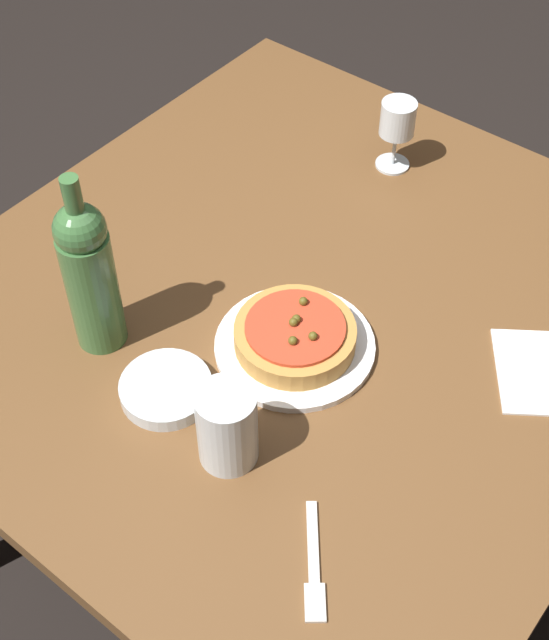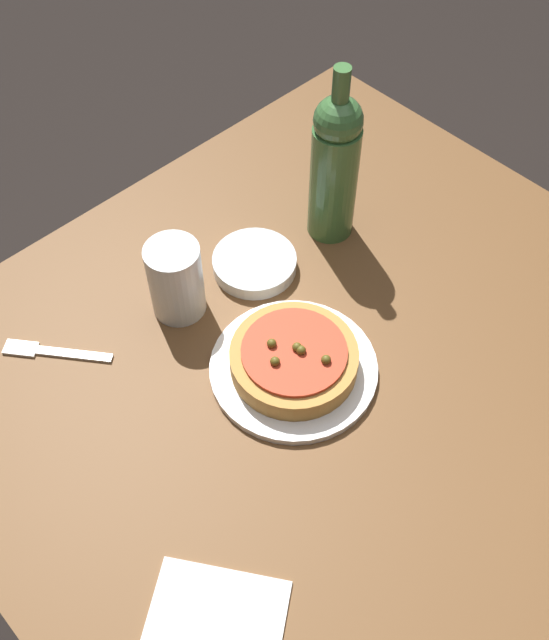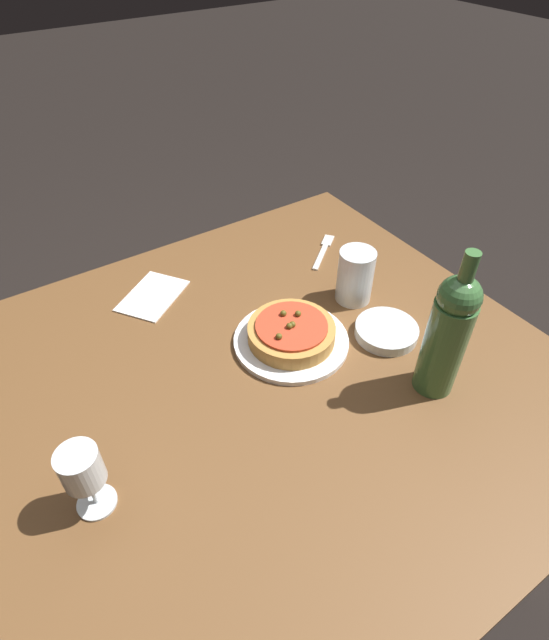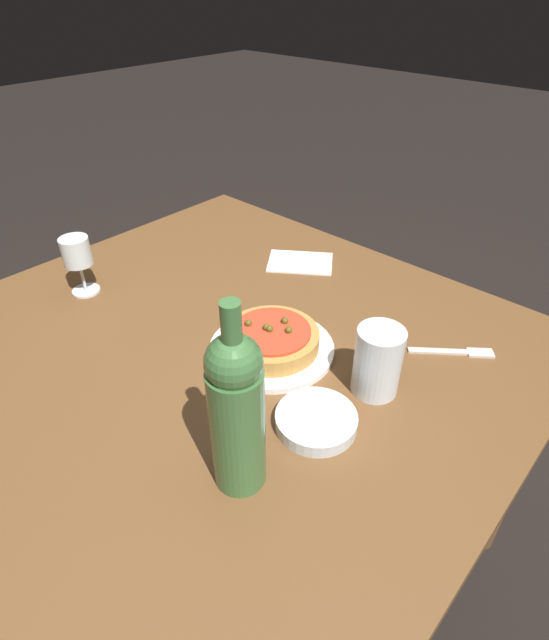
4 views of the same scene
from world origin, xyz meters
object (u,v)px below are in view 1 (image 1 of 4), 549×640
Objects in this scene: dining_table at (304,334)px; side_bowl at (166,389)px; dinner_plate at (295,346)px; wine_bottle at (89,273)px; water_cup at (227,427)px; wine_glass at (397,122)px; pizza at (295,335)px; fork at (314,568)px.

dining_table is 0.30m from side_bowl.
dinner_plate is 0.79× the size of wine_bottle.
water_cup reaches higher than side_bowl.
dinner_plate is 1.80× the size of wine_glass.
pizza reaches higher than dining_table.
pizza is 1.36× the size of wine_glass.
side_bowl is (-0.19, 0.09, 0.01)m from dinner_plate.
wine_glass reaches higher than dinner_plate.
dinner_plate is at bearing 12.10° from water_cup.
wine_glass reaches higher than fork.
pizza is at bearing -46.58° from dinner_plate.
dining_table is 0.48m from fork.
wine_bottle is at bearing 169.42° from wine_glass.
dining_table is 8.15× the size of fork.
fork is (-0.11, -0.49, -0.14)m from wine_bottle.
side_bowl reaches higher than fork.
water_cup is (-0.04, -0.29, -0.07)m from wine_bottle.
wine_bottle is 2.42× the size of water_cup.
dinner_plate is (-0.09, -0.05, 0.09)m from dining_table.
wine_bottle reaches higher than water_cup.
fork is (-0.74, -0.37, -0.09)m from wine_glass.
side_bowl is 0.34m from fork.
dining_table is at bearing 28.10° from dinner_plate.
water_cup is 0.95× the size of side_bowl.
pizza is at bearing 12.08° from water_cup.
wine_bottle reaches higher than dining_table.
water_cup is at bearing -162.58° from dining_table.
fork is (-0.06, -0.20, -0.06)m from water_cup.
side_bowl is at bearing 153.17° from dinner_plate.
water_cup is at bearing -167.92° from pizza.
fork is at bearing -102.42° from wine_bottle.
water_cup reaches higher than fork.
water_cup is (-0.21, -0.04, 0.06)m from dinner_plate.
water_cup is at bearing -147.07° from fork.
wine_bottle is at bearing 142.59° from dining_table.
side_bowl is at bearing -143.29° from fork.
pizza is at bearing -177.39° from fork.
pizza is at bearing -151.86° from dining_table.
fork is (-0.09, -0.33, -0.01)m from side_bowl.
dinner_plate is at bearing -151.90° from dining_table.
wine_glass is at bearing -10.58° from wine_bottle.
water_cup is (-0.67, -0.17, -0.03)m from wine_glass.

